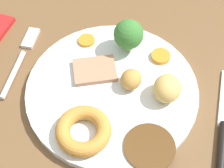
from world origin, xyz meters
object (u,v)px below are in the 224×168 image
at_px(carrot_coin_front, 87,40).
at_px(knife, 223,129).
at_px(roast_potato_left, 167,88).
at_px(carrot_coin_back, 161,56).
at_px(broccoli_floret, 129,35).
at_px(meat_slice_main, 95,70).
at_px(fork, 21,59).
at_px(yorkshire_pudding, 83,130).
at_px(dinner_plate, 112,90).
at_px(roast_potato_right, 132,77).

xyz_separation_m(carrot_coin_front, knife, (0.24, -0.11, -0.01)).
bearing_deg(roast_potato_left, carrot_coin_back, 105.65).
bearing_deg(broccoli_floret, carrot_coin_front, -177.70).
xyz_separation_m(meat_slice_main, knife, (0.21, -0.05, -0.01)).
xyz_separation_m(meat_slice_main, broccoli_floret, (0.04, 0.06, 0.03)).
bearing_deg(fork, yorkshire_pudding, -129.91).
relative_size(meat_slice_main, roast_potato_left, 1.42).
bearing_deg(yorkshire_pudding, fork, 142.84).
height_order(yorkshire_pudding, roast_potato_left, roast_potato_left).
bearing_deg(carrot_coin_back, roast_potato_left, -74.35).
bearing_deg(roast_potato_left, knife, -18.34).
xyz_separation_m(carrot_coin_back, knife, (0.11, -0.10, -0.01)).
relative_size(dinner_plate, roast_potato_left, 5.66).
bearing_deg(meat_slice_main, broccoli_floret, 57.28).
height_order(yorkshire_pudding, knife, yorkshire_pudding).
xyz_separation_m(yorkshire_pudding, knife, (0.19, 0.06, -0.02)).
xyz_separation_m(carrot_coin_front, fork, (-0.10, -0.06, -0.01)).
xyz_separation_m(meat_slice_main, fork, (-0.13, 0.00, -0.01)).
xyz_separation_m(dinner_plate, carrot_coin_back, (0.06, 0.08, 0.01)).
distance_m(yorkshire_pudding, roast_potato_left, 0.14).
distance_m(meat_slice_main, roast_potato_right, 0.06).
bearing_deg(carrot_coin_back, meat_slice_main, -150.15).
relative_size(roast_potato_right, broccoli_floret, 0.61).
distance_m(yorkshire_pudding, carrot_coin_front, 0.17).
relative_size(yorkshire_pudding, carrot_coin_front, 2.79).
xyz_separation_m(roast_potato_right, carrot_coin_back, (0.04, 0.06, -0.01)).
height_order(roast_potato_right, broccoli_floret, broccoli_floret).
relative_size(meat_slice_main, carrot_coin_back, 2.12).
height_order(roast_potato_left, carrot_coin_back, roast_potato_left).
distance_m(yorkshire_pudding, fork, 0.19).
height_order(roast_potato_left, knife, roast_potato_left).
relative_size(roast_potato_right, fork, 0.23).
bearing_deg(knife, meat_slice_main, 77.38).
distance_m(carrot_coin_front, broccoli_floret, 0.08).
xyz_separation_m(broccoli_floret, fork, (-0.17, -0.06, -0.04)).
distance_m(yorkshire_pudding, roast_potato_right, 0.11).
relative_size(carrot_coin_front, knife, 0.15).
xyz_separation_m(dinner_plate, broccoli_floret, (0.01, 0.08, 0.04)).
relative_size(roast_potato_left, carrot_coin_front, 1.68).
bearing_deg(carrot_coin_front, fork, -150.26).
bearing_deg(roast_potato_right, meat_slice_main, 174.35).
distance_m(meat_slice_main, fork, 0.13).
relative_size(dinner_plate, broccoli_floret, 4.63).
bearing_deg(fork, broccoli_floret, -73.52).
bearing_deg(roast_potato_left, broccoli_floret, 134.71).
bearing_deg(yorkshire_pudding, broccoli_floret, 82.04).
bearing_deg(fork, knife, -100.88).
height_order(dinner_plate, knife, dinner_plate).
relative_size(dinner_plate, carrot_coin_front, 9.50).
distance_m(carrot_coin_front, knife, 0.26).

